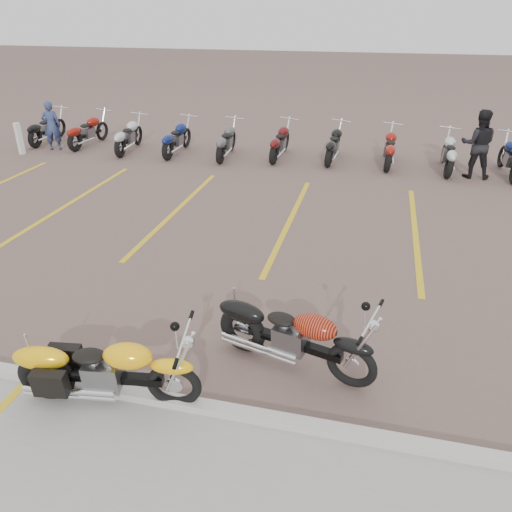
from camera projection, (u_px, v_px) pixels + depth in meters
The scene contains 9 objects.
ground at pixel (243, 319), 7.67m from camera, with size 100.00×100.00×0.00m, color brown.
curb at pixel (199, 406), 5.90m from camera, with size 60.00×0.18×0.12m, color #ADAAA3.
parking_stripes at pixel (290, 221), 11.13m from camera, with size 38.00×5.50×0.01m, color gold, non-canonical shape.
yellow_cruiser at pixel (104, 371), 5.87m from camera, with size 2.22×0.48×0.92m.
flame_cruiser at pixel (291, 337), 6.47m from camera, with size 2.19×0.73×0.92m.
person_a at pixel (52, 126), 16.30m from camera, with size 0.57×0.38×1.57m, color navy.
person_b at pixel (478, 144), 13.58m from camera, with size 0.90×0.70×1.86m, color black.
bollard at pixel (19, 139), 15.93m from camera, with size 0.15×0.15×1.00m, color silver.
bg_bike_row at pixel (278, 142), 15.34m from camera, with size 17.15×2.00×1.10m.
Camera 1 is at (1.72, -6.18, 4.31)m, focal length 35.00 mm.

